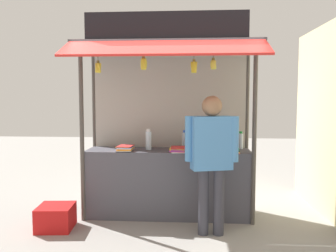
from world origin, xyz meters
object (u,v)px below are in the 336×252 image
(magazine_stack_front_right, at_px, (230,151))
(vendor_person, at_px, (212,152))
(magazine_stack_right, at_px, (125,148))
(plastic_crate, at_px, (56,217))
(banana_bunch_inner_left, at_px, (144,64))
(banana_bunch_inner_right, at_px, (213,65))
(water_bottle_far_right, at_px, (149,140))
(banana_bunch_leftmost, at_px, (194,67))
(magazine_stack_left, at_px, (178,149))
(water_bottle_rear_center, at_px, (241,141))
(water_bottle_back_left, at_px, (213,139))
(banana_bunch_rightmost, at_px, (98,68))
(water_bottle_far_left, at_px, (185,140))
(water_bottle_front_left, at_px, (197,141))

(magazine_stack_front_right, distance_m, vendor_person, 0.54)
(magazine_stack_right, bearing_deg, vendor_person, -23.50)
(vendor_person, bearing_deg, plastic_crate, 164.05)
(banana_bunch_inner_left, xyz_separation_m, plastic_crate, (-1.15, -0.24, -2.03))
(banana_bunch_inner_right, bearing_deg, water_bottle_far_right, 156.40)
(magazine_stack_right, bearing_deg, banana_bunch_inner_left, -36.57)
(banana_bunch_inner_right, relative_size, banana_bunch_leftmost, 0.86)
(magazine_stack_left, distance_m, plastic_crate, 1.87)
(water_bottle_rear_center, distance_m, magazine_stack_left, 0.99)
(water_bottle_rear_center, xyz_separation_m, magazine_stack_right, (-1.67, -0.33, -0.08))
(banana_bunch_inner_right, xyz_separation_m, vendor_person, (-0.03, -0.29, -1.11))
(water_bottle_back_left, height_order, magazine_stack_front_right, water_bottle_back_left)
(water_bottle_far_right, xyz_separation_m, banana_bunch_rightmost, (-0.63, -0.39, 1.02))
(magazine_stack_right, bearing_deg, banana_bunch_inner_right, -10.46)
(vendor_person, bearing_deg, banana_bunch_inner_right, 69.94)
(banana_bunch_inner_right, bearing_deg, water_bottle_far_left, 124.14)
(water_bottle_rear_center, distance_m, vendor_person, 0.98)
(water_bottle_back_left, relative_size, water_bottle_far_right, 1.04)
(magazine_stack_front_right, bearing_deg, water_bottle_rear_center, 63.36)
(water_bottle_rear_center, xyz_separation_m, plastic_crate, (-2.52, -0.80, -0.95))
(water_bottle_back_left, height_order, water_bottle_far_right, water_bottle_back_left)
(banana_bunch_inner_right, distance_m, plastic_crate, 2.90)
(water_bottle_rear_center, height_order, banana_bunch_inner_left, banana_bunch_inner_left)
(banana_bunch_inner_left, bearing_deg, water_bottle_rear_center, 22.02)
(water_bottle_front_left, distance_m, banana_bunch_inner_right, 1.16)
(vendor_person, xyz_separation_m, plastic_crate, (-2.04, 0.05, -0.90))
(water_bottle_far_left, distance_m, banana_bunch_inner_left, 1.33)
(water_bottle_rear_center, xyz_separation_m, magazine_stack_front_right, (-0.19, -0.39, -0.09))
(magazine_stack_front_right, distance_m, plastic_crate, 2.51)
(magazine_stack_front_right, height_order, magazine_stack_left, magazine_stack_left)
(magazine_stack_right, bearing_deg, water_bottle_back_left, 11.13)
(banana_bunch_leftmost, distance_m, plastic_crate, 2.70)
(water_bottle_rear_center, height_order, magazine_stack_right, water_bottle_rear_center)
(banana_bunch_rightmost, bearing_deg, water_bottle_rear_center, 15.56)
(magazine_stack_right, height_order, banana_bunch_inner_left, banana_bunch_inner_left)
(banana_bunch_inner_left, bearing_deg, magazine_stack_right, 143.43)
(water_bottle_far_left, bearing_deg, magazine_stack_left, -103.10)
(magazine_stack_front_right, bearing_deg, banana_bunch_inner_left, -171.97)
(banana_bunch_leftmost, bearing_deg, water_bottle_far_left, 102.92)
(water_bottle_far_left, height_order, plastic_crate, water_bottle_far_left)
(water_bottle_front_left, bearing_deg, water_bottle_back_left, 14.50)
(water_bottle_far_left, distance_m, magazine_stack_right, 0.91)
(water_bottle_back_left, bearing_deg, plastic_crate, -161.33)
(banana_bunch_rightmost, bearing_deg, magazine_stack_right, 35.44)
(water_bottle_back_left, height_order, banana_bunch_rightmost, banana_bunch_rightmost)
(water_bottle_rear_center, distance_m, banana_bunch_rightmost, 2.31)
(magazine_stack_front_right, xyz_separation_m, vendor_person, (-0.29, -0.46, 0.05))
(water_bottle_rear_center, height_order, magazine_stack_left, water_bottle_rear_center)
(magazine_stack_right, xyz_separation_m, banana_bunch_inner_right, (1.22, -0.23, 1.15))
(water_bottle_back_left, distance_m, water_bottle_far_left, 0.43)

